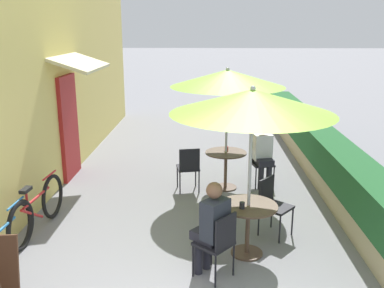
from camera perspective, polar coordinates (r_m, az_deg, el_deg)
The scene contains 16 objects.
cafe_facade_wall at distance 9.35m, azimuth -16.61°, elevation 9.00°, with size 0.98×11.36×4.20m.
planter_hedge at distance 9.50m, azimuth 16.18°, elevation -0.42°, with size 0.60×10.36×1.01m.
patio_table_near at distance 5.90m, azimuth 7.47°, elevation -9.80°, with size 0.79×0.79×0.72m.
patio_umbrella_near at distance 5.42m, azimuth 8.06°, elevation 5.60°, with size 2.10×2.10×2.32m.
cafe_chair_near_left at distance 6.51m, azimuth 10.63°, elevation -7.58°, with size 0.56×0.56×0.87m.
cafe_chair_near_right at distance 5.34m, azimuth 3.55°, elevation -12.72°, with size 0.56×0.56×0.87m.
seated_patron_near_right at distance 5.32m, azimuth 2.62°, elevation -10.74°, with size 0.51×0.50×1.25m.
coffee_cup_near at distance 5.68m, azimuth 6.69°, elevation -8.14°, with size 0.07×0.07×0.09m.
patio_table_mid at distance 8.20m, azimuth 4.52°, elevation -2.38°, with size 0.79×0.79×0.72m.
patio_umbrella_mid at distance 7.87m, azimuth 4.77°, elevation 8.72°, with size 2.10×2.10×2.32m.
cafe_chair_mid_left at distance 8.48m, azimuth 9.21°, elevation -2.03°, with size 0.47×0.47×0.87m.
seated_patron_mid_left at distance 8.33m, azimuth 9.50°, elevation -1.14°, with size 0.39×0.46×1.25m.
cafe_chair_mid_right at distance 7.99m, azimuth -0.46°, elevation -2.91°, with size 0.47×0.47×0.87m.
coffee_cup_mid at distance 8.22m, azimuth 4.62°, elevation -0.60°, with size 0.07×0.07×0.09m.
bicycle_leaning at distance 6.07m, azimuth -24.18°, elevation -12.10°, with size 0.12×1.75×0.79m.
bicycle_second at distance 6.92m, azimuth -19.89°, elevation -8.13°, with size 0.19×1.78×0.82m.
Camera 1 is at (0.39, -3.28, 3.03)m, focal length 40.00 mm.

